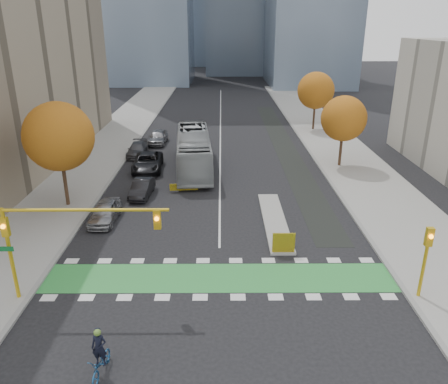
{
  "coord_description": "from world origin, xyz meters",
  "views": [
    {
      "loc": [
        0.15,
        -19.87,
        13.57
      ],
      "look_at": [
        0.31,
        7.25,
        3.0
      ],
      "focal_mm": 35.0,
      "sensor_mm": 36.0,
      "label": 1
    }
  ],
  "objects_px": {
    "cyclist": "(101,359)",
    "parked_car_b": "(142,188)",
    "bus": "(194,151)",
    "parked_car_d": "(148,162)",
    "hazard_board": "(284,243)",
    "tree_east_far": "(316,91)",
    "parked_car_c": "(137,150)",
    "parked_car_e": "(158,137)",
    "traffic_signal_west": "(58,230)",
    "parked_car_a": "(105,212)",
    "tree_east_near": "(344,119)",
    "traffic_signal_east": "(426,252)",
    "tree_west": "(59,137)"
  },
  "relations": [
    {
      "from": "hazard_board",
      "to": "tree_east_near",
      "type": "distance_m",
      "value": 19.93
    },
    {
      "from": "traffic_signal_west",
      "to": "hazard_board",
      "type": "bearing_deg",
      "value": 21.55
    },
    {
      "from": "hazard_board",
      "to": "parked_car_b",
      "type": "height_order",
      "value": "hazard_board"
    },
    {
      "from": "traffic_signal_west",
      "to": "parked_car_b",
      "type": "bearing_deg",
      "value": 84.42
    },
    {
      "from": "parked_car_b",
      "to": "parked_car_d",
      "type": "bearing_deg",
      "value": 98.87
    },
    {
      "from": "tree_west",
      "to": "cyclist",
      "type": "xyz_separation_m",
      "value": [
        7.2,
        -17.75,
        -4.87
      ]
    },
    {
      "from": "cyclist",
      "to": "parked_car_a",
      "type": "xyz_separation_m",
      "value": [
        -3.52,
        14.86,
        -0.01
      ]
    },
    {
      "from": "parked_car_a",
      "to": "bus",
      "type": "bearing_deg",
      "value": 66.58
    },
    {
      "from": "cyclist",
      "to": "parked_car_b",
      "type": "distance_m",
      "value": 19.93
    },
    {
      "from": "tree_east_near",
      "to": "cyclist",
      "type": "height_order",
      "value": "tree_east_near"
    },
    {
      "from": "traffic_signal_west",
      "to": "parked_car_e",
      "type": "distance_m",
      "value": 31.65
    },
    {
      "from": "tree_east_near",
      "to": "parked_car_e",
      "type": "height_order",
      "value": "tree_east_near"
    },
    {
      "from": "tree_west",
      "to": "traffic_signal_west",
      "type": "distance_m",
      "value": 13.25
    },
    {
      "from": "hazard_board",
      "to": "tree_east_far",
      "type": "xyz_separation_m",
      "value": [
        8.5,
        33.8,
        4.44
      ]
    },
    {
      "from": "parked_car_c",
      "to": "parked_car_e",
      "type": "bearing_deg",
      "value": 72.07
    },
    {
      "from": "cyclist",
      "to": "bus",
      "type": "xyz_separation_m",
      "value": [
        2.21,
        27.12,
        1.11
      ]
    },
    {
      "from": "tree_west",
      "to": "parked_car_d",
      "type": "distance_m",
      "value": 11.3
    },
    {
      "from": "cyclist",
      "to": "tree_east_far",
      "type": "bearing_deg",
      "value": 74.26
    },
    {
      "from": "parked_car_a",
      "to": "tree_east_near",
      "type": "bearing_deg",
      "value": 34.02
    },
    {
      "from": "traffic_signal_west",
      "to": "parked_car_a",
      "type": "bearing_deg",
      "value": 92.37
    },
    {
      "from": "parked_car_c",
      "to": "traffic_signal_west",
      "type": "bearing_deg",
      "value": -88.15
    },
    {
      "from": "hazard_board",
      "to": "tree_west",
      "type": "bearing_deg",
      "value": 154.01
    },
    {
      "from": "tree_east_near",
      "to": "parked_car_a",
      "type": "xyz_separation_m",
      "value": [
        -20.33,
        -12.89,
        -4.13
      ]
    },
    {
      "from": "tree_east_far",
      "to": "parked_car_b",
      "type": "xyz_separation_m",
      "value": [
        -19.0,
        -23.89,
        -4.56
      ]
    },
    {
      "from": "parked_car_e",
      "to": "parked_car_d",
      "type": "bearing_deg",
      "value": -85.74
    },
    {
      "from": "parked_car_a",
      "to": "parked_car_d",
      "type": "relative_size",
      "value": 0.74
    },
    {
      "from": "cyclist",
      "to": "parked_car_a",
      "type": "bearing_deg",
      "value": 109.18
    },
    {
      "from": "bus",
      "to": "parked_car_e",
      "type": "height_order",
      "value": "bus"
    },
    {
      "from": "traffic_signal_east",
      "to": "hazard_board",
      "type": "bearing_deg",
      "value": 144.08
    },
    {
      "from": "tree_east_far",
      "to": "traffic_signal_west",
      "type": "relative_size",
      "value": 0.9
    },
    {
      "from": "bus",
      "to": "parked_car_b",
      "type": "height_order",
      "value": "bus"
    },
    {
      "from": "parked_car_d",
      "to": "parked_car_e",
      "type": "distance_m",
      "value": 10.01
    },
    {
      "from": "cyclist",
      "to": "bus",
      "type": "bearing_deg",
      "value": 91.18
    },
    {
      "from": "parked_car_d",
      "to": "parked_car_e",
      "type": "height_order",
      "value": "parked_car_d"
    },
    {
      "from": "parked_car_d",
      "to": "parked_car_e",
      "type": "xyz_separation_m",
      "value": [
        -0.33,
        10.0,
        -0.0
      ]
    },
    {
      "from": "parked_car_b",
      "to": "parked_car_a",
      "type": "bearing_deg",
      "value": -106.19
    },
    {
      "from": "cyclist",
      "to": "parked_car_e",
      "type": "distance_m",
      "value": 36.81
    },
    {
      "from": "bus",
      "to": "parked_car_a",
      "type": "xyz_separation_m",
      "value": [
        -5.74,
        -12.26,
        -1.11
      ]
    },
    {
      "from": "bus",
      "to": "parked_car_d",
      "type": "height_order",
      "value": "bus"
    },
    {
      "from": "hazard_board",
      "to": "tree_west",
      "type": "relative_size",
      "value": 0.17
    },
    {
      "from": "traffic_signal_east",
      "to": "parked_car_c",
      "type": "relative_size",
      "value": 0.87
    },
    {
      "from": "parked_car_d",
      "to": "cyclist",
      "type": "bearing_deg",
      "value": -88.14
    },
    {
      "from": "bus",
      "to": "parked_car_b",
      "type": "relative_size",
      "value": 3.2
    },
    {
      "from": "bus",
      "to": "tree_west",
      "type": "bearing_deg",
      "value": -139.58
    },
    {
      "from": "hazard_board",
      "to": "parked_car_a",
      "type": "height_order",
      "value": "parked_car_a"
    },
    {
      "from": "tree_east_far",
      "to": "traffic_signal_east",
      "type": "relative_size",
      "value": 1.87
    },
    {
      "from": "hazard_board",
      "to": "parked_car_e",
      "type": "relative_size",
      "value": 0.29
    },
    {
      "from": "traffic_signal_east",
      "to": "parked_car_a",
      "type": "height_order",
      "value": "traffic_signal_east"
    },
    {
      "from": "parked_car_c",
      "to": "tree_east_near",
      "type": "bearing_deg",
      "value": -11.19
    },
    {
      "from": "parked_car_b",
      "to": "traffic_signal_east",
      "type": "bearing_deg",
      "value": -36.8
    }
  ]
}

